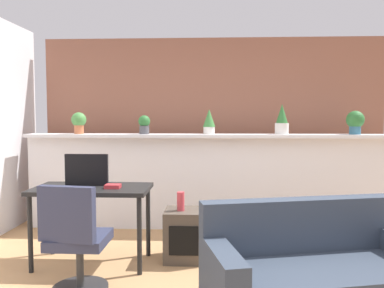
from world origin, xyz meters
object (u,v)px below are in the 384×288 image
Objects in this scene: potted_plant_2 at (209,121)px; tv_monitor at (87,170)px; side_cube_shelf at (185,235)px; vase_on_shelf at (181,201)px; potted_plant_3 at (282,120)px; potted_plant_0 at (79,122)px; couch at (316,278)px; potted_plant_1 at (144,124)px; office_chair at (76,249)px; desk at (92,196)px; book_on_desk at (113,186)px; potted_plant_4 at (355,121)px.

potted_plant_2 reaches higher than tv_monitor.
vase_on_shelf is (-0.04, -0.03, 0.34)m from side_cube_shelf.
tv_monitor is at bearing -175.67° from side_cube_shelf.
potted_plant_3 is 1.80m from vase_on_shelf.
potted_plant_0 is at bearing -178.37° from potted_plant_2.
potted_plant_2 is 0.84× the size of potted_plant_3.
potted_plant_1 is at bearing 126.08° from couch.
potted_plant_3 is 0.41× the size of office_chair.
vase_on_shelf is (0.92, 0.05, -0.31)m from tv_monitor.
potted_plant_0 reaches higher than side_cube_shelf.
couch is (2.41, -2.18, -1.08)m from potted_plant_0.
desk is at bearing 153.39° from couch.
book_on_desk is at bearing -60.02° from potted_plant_0.
potted_plant_1 is at bearing 116.16° from vase_on_shelf.
potted_plant_4 is 0.69× the size of tv_monitor.
potted_plant_2 is (1.64, 0.05, 0.01)m from potted_plant_0.
potted_plant_3 reaches higher than office_chair.
potted_plant_4 is 3.05m from book_on_desk.
office_chair is at bearing -82.94° from desk.
tv_monitor is at bearing -158.33° from potted_plant_4.
vase_on_shelf is 0.11× the size of couch.
desk is at bearing -156.49° from potted_plant_4.
side_cube_shelf is at bearing 9.79° from desk.
potted_plant_0 is 2.10m from side_cube_shelf.
tv_monitor is 2.30m from couch.
potted_plant_2 is at bearing 1.63° from potted_plant_0.
office_chair is at bearing -130.96° from vase_on_shelf.
office_chair is 6.42× the size of book_on_desk.
potted_plant_4 is 3.59m from office_chair.
potted_plant_0 reaches higher than tv_monitor.
potted_plant_4 is at bearing 35.45° from office_chair.
tv_monitor is 0.98m from office_chair.
potted_plant_4 is 2.47m from vase_on_shelf.
potted_plant_0 is at bearing 141.10° from vase_on_shelf.
vase_on_shelf is at bearing 16.33° from book_on_desk.
potted_plant_2 is at bearing 78.51° from side_cube_shelf.
potted_plant_4 reaches higher than book_on_desk.
potted_plant_0 is 0.73× the size of potted_plant_3.
side_cube_shelf is at bearing 17.38° from book_on_desk.
potted_plant_1 is 1.65× the size of book_on_desk.
book_on_desk is 1.95m from couch.
couch is (1.89, -0.94, -0.38)m from desk.
book_on_desk is (0.74, -1.29, -0.59)m from potted_plant_0.
potted_plant_1 is 0.81× the size of potted_plant_4.
potted_plant_0 is 1.92× the size of book_on_desk.
potted_plant_2 reaches higher than vase_on_shelf.
potted_plant_3 is at bearing 1.03° from potted_plant_1.
potted_plant_4 is (0.89, 0.01, -0.01)m from potted_plant_3.
vase_on_shelf is (-1.17, -1.13, -0.78)m from potted_plant_3.
vase_on_shelf is at bearing -147.93° from side_cube_shelf.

